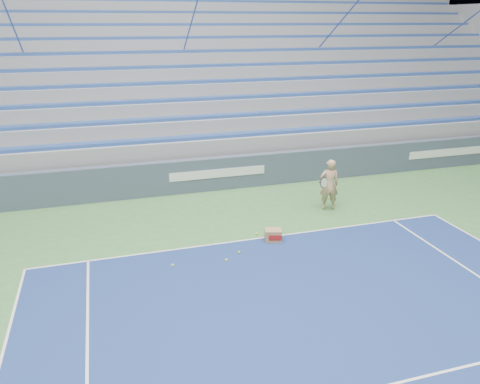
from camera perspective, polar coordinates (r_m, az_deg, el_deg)
The scene contains 8 objects.
sponsor_barrier at distance 15.48m, azimuth -2.82°, elevation 2.27°, with size 30.00×0.32×1.10m.
bleachers at distance 20.55m, azimuth -6.89°, elevation 11.77°, with size 31.00×9.15×7.30m.
tennis_player at distance 13.96m, azimuth 10.81°, elevation 0.88°, with size 0.92×0.86×1.54m.
ball_box at distance 11.98m, azimuth 4.05°, elevation -5.29°, with size 0.49×0.42×0.31m.
tennis_ball_0 at distance 12.34m, azimuth 2.08°, elevation -5.09°, with size 0.07×0.07×0.07m, color #CBEA2F.
tennis_ball_1 at distance 11.38m, azimuth -0.10°, elevation -7.37°, with size 0.07×0.07×0.07m, color #CBEA2F.
tennis_ball_2 at distance 11.05m, azimuth -1.66°, elevation -8.29°, with size 0.07×0.07×0.07m, color #CBEA2F.
tennis_ball_3 at distance 10.93m, azimuth -8.21°, elevation -8.83°, with size 0.07×0.07×0.07m, color #CBEA2F.
Camera 1 is at (-3.51, 1.57, 5.28)m, focal length 35.00 mm.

